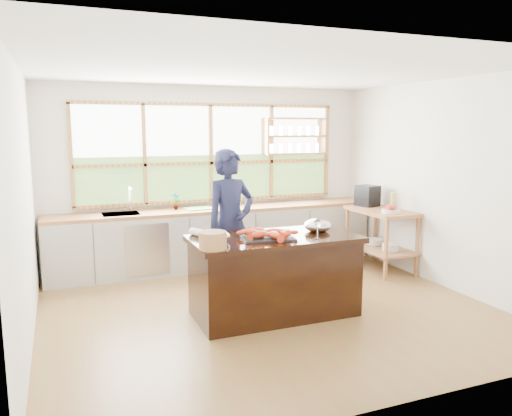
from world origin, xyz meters
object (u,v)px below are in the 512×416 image
cook (230,224)px  espresso_machine (367,196)px  island (275,276)px  wicker_basket (213,240)px

cook → espresso_machine: 2.53m
island → espresso_machine: 2.71m
island → cook: bearing=106.9°
cook → island: bearing=-89.0°
cook → wicker_basket: cook is taller
espresso_machine → island: bearing=-160.7°
espresso_machine → cook: bearing=-179.2°
island → espresso_machine: espresso_machine is taller
island → wicker_basket: wicker_basket is taller
island → espresso_machine: bearing=33.9°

